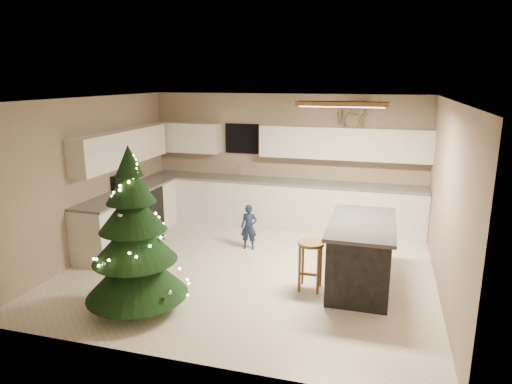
% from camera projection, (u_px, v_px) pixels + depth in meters
% --- Properties ---
extents(ground_plane, '(5.50, 5.50, 0.00)m').
position_uv_depth(ground_plane, '(250.00, 268.00, 7.13)').
color(ground_plane, silver).
extents(room_shell, '(5.52, 5.02, 2.61)m').
position_uv_depth(room_shell, '(251.00, 158.00, 6.70)').
color(room_shell, tan).
rests_on(room_shell, ground_plane).
extents(cabinetry, '(5.50, 3.20, 2.00)m').
position_uv_depth(cabinetry, '(229.00, 193.00, 8.72)').
color(cabinetry, white).
rests_on(cabinetry, ground_plane).
extents(island, '(0.90, 1.70, 0.95)m').
position_uv_depth(island, '(361.00, 254.00, 6.44)').
color(island, black).
rests_on(island, ground_plane).
extents(bar_stool, '(0.37, 0.37, 0.70)m').
position_uv_depth(bar_stool, '(311.00, 254.00, 6.32)').
color(bar_stool, brown).
rests_on(bar_stool, ground_plane).
extents(christmas_tree, '(1.33, 1.28, 2.13)m').
position_uv_depth(christmas_tree, '(134.00, 244.00, 5.69)').
color(christmas_tree, '#3F2816').
rests_on(christmas_tree, ground_plane).
extents(toddler, '(0.31, 0.22, 0.79)m').
position_uv_depth(toddler, '(249.00, 227.00, 7.87)').
color(toddler, '#101E34').
rests_on(toddler, ground_plane).
extents(rocking_horse, '(0.68, 0.42, 0.55)m').
position_uv_depth(rocking_horse, '(353.00, 112.00, 8.39)').
color(rocking_horse, brown).
rests_on(rocking_horse, cabinetry).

